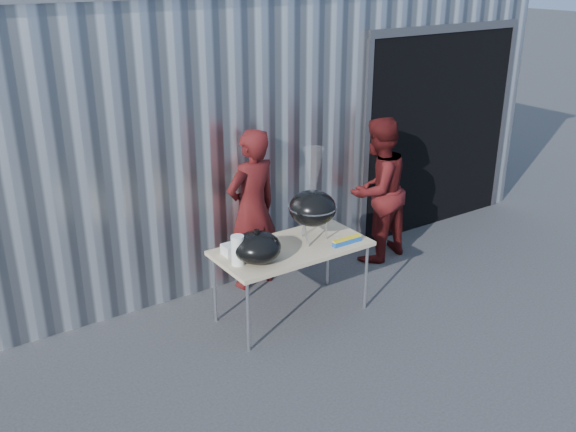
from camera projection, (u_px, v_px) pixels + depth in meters
ground at (306, 362)px, 5.69m from camera, size 80.00×80.00×0.00m
building at (172, 94)px, 9.12m from camera, size 8.20×6.20×3.10m
folding_table at (292, 250)px, 6.20m from camera, size 1.50×0.75×0.75m
kettle_grill at (313, 201)px, 6.15m from camera, size 0.47×0.47×0.94m
grill_lid at (257, 247)px, 5.81m from camera, size 0.44×0.44×0.32m
paper_towels at (238, 250)px, 5.76m from camera, size 0.12×0.12×0.28m
white_tub at (233, 249)px, 6.00m from camera, size 0.20×0.15×0.10m
foil_box at (347, 241)px, 6.22m from camera, size 0.32×0.05×0.06m
person_cook at (252, 210)px, 6.75m from camera, size 0.69×0.51×1.74m
person_bystander at (377, 190)px, 7.39m from camera, size 0.92×0.78×1.70m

